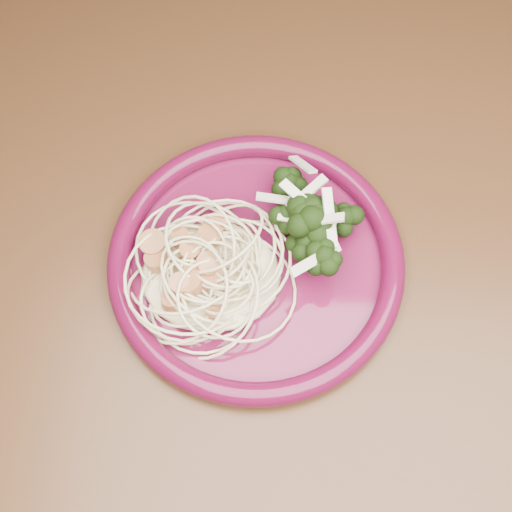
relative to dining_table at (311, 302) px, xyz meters
The scene contains 6 objects.
dining_table is the anchor object (origin of this frame).
dinner_plate 0.12m from the dining_table, behind, with size 0.34×0.34×0.02m.
spaghetti_pile 0.15m from the dining_table, 166.66° to the right, with size 0.12×0.11×0.03m, color beige.
scallop_cluster 0.18m from the dining_table, 166.66° to the right, with size 0.11×0.11×0.04m, color #BA7848, non-canonical shape.
broccoli_pile 0.13m from the dining_table, 123.18° to the left, with size 0.08×0.13×0.05m, color black.
onion_garnish 0.16m from the dining_table, 123.18° to the left, with size 0.06×0.08×0.05m, color beige, non-canonical shape.
Camera 1 is at (-0.05, -0.28, 1.33)m, focal length 50.00 mm.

